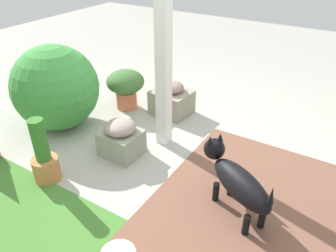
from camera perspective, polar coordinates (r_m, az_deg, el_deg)
The scene contains 9 objects.
ground_plane at distance 3.45m, azimuth 1.14°, elevation -4.72°, with size 12.00×12.00×0.00m, color #AAA89D.
brick_path at distance 2.77m, azimuth 14.97°, elevation -17.03°, with size 1.80×2.40×0.02m, color brown.
porch_pillar at distance 3.13m, azimuth -0.82°, elevation 15.81°, with size 0.13×0.13×2.39m, color white.
stone_planter_nearest at distance 4.12m, azimuth 0.65°, elevation 4.64°, with size 0.50×0.44×0.42m.
stone_planter_mid at distance 3.37m, azimuth -8.18°, elevation -2.17°, with size 0.40×0.36×0.40m.
round_shrub at distance 3.92m, azimuth -19.00°, elevation 6.33°, with size 0.97×0.97×0.97m, color #3B8B3B.
terracotta_pot_tall at distance 3.19m, azimuth -20.78°, elevation -5.44°, with size 0.24×0.24×0.64m.
terracotta_pot_broad at distance 4.23m, azimuth -7.40°, elevation 7.06°, with size 0.48×0.48×0.51m.
dog at distance 2.68m, azimuth 11.84°, elevation -9.14°, with size 0.76×0.56×0.56m.
Camera 1 is at (-1.41, 2.42, 2.03)m, focal length 34.95 mm.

